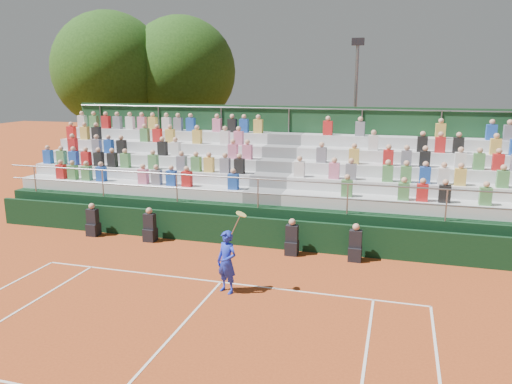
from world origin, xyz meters
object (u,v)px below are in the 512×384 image
(tennis_player, at_px, (227,262))
(tree_east, at_px, (181,72))
(tree_west, at_px, (110,70))
(floodlight_mast, at_px, (355,102))

(tennis_player, height_order, tree_east, tree_east)
(tennis_player, relative_size, tree_west, 0.24)
(floodlight_mast, bearing_deg, tree_west, -177.02)
(tennis_player, xyz_separation_m, tree_west, (-11.56, 13.57, 5.15))
(tree_east, bearing_deg, tennis_player, -62.21)
(tree_west, distance_m, tree_east, 3.90)
(tennis_player, bearing_deg, tree_east, 117.79)
(tennis_player, distance_m, floodlight_mast, 14.82)
(tree_west, xyz_separation_m, tree_east, (3.47, 1.79, -0.08))
(tennis_player, bearing_deg, floodlight_mast, 82.53)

